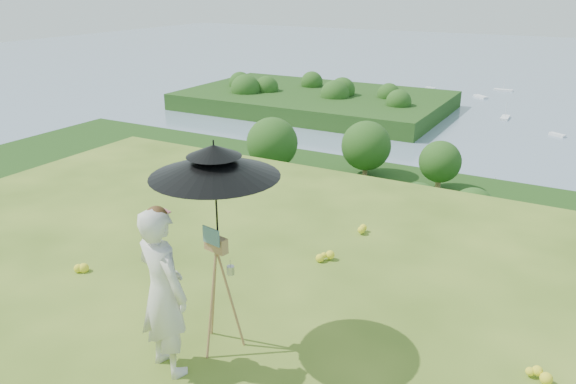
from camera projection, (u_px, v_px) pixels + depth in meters
The scene contains 10 objects.
shoreline_tier at pixel (536, 281), 79.47m from camera, with size 170.00×28.00×8.00m, color gray.
peninsula at pixel (315, 93), 176.58m from camera, with size 90.00×60.00×12.00m, color #16360E, non-canonical shape.
slope_trees at pixel (512, 266), 39.35m from camera, with size 110.00×50.00×6.00m, color #245419, non-canonical shape.
harbor_town at pixel (543, 239), 77.19m from camera, with size 110.00×22.00×5.00m, color silver, non-canonical shape.
moored_boats at pixel (527, 126), 154.72m from camera, with size 140.00×140.00×0.70m, color white, non-canonical shape.
wildflowers at pixel (175, 370), 5.62m from camera, with size 10.00×10.50×0.12m, color yellow, non-canonical shape.
painter at pixel (163, 292), 5.45m from camera, with size 0.65×0.42×1.77m, color beige.
field_easel at pixel (218, 288), 5.86m from camera, with size 0.54×0.54×1.42m, color #97643F, non-canonical shape.
sun_umbrella at pixel (216, 196), 5.52m from camera, with size 1.29×1.29×1.14m, color black, non-canonical shape.
painter_cap at pixel (156, 213), 5.16m from camera, with size 0.21×0.25×0.10m, color #D5757E, non-canonical shape.
Camera 1 is at (3.24, -3.25, 3.71)m, focal length 35.00 mm.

